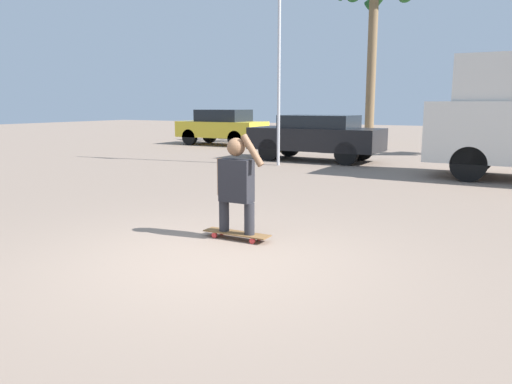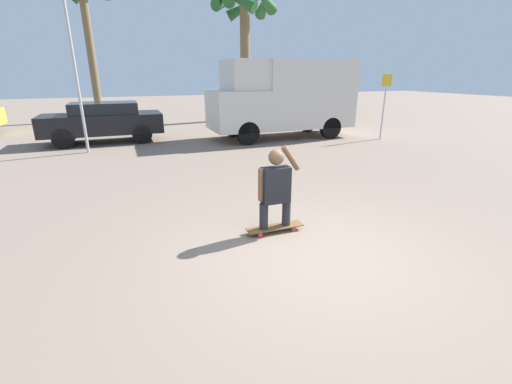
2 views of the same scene
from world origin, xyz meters
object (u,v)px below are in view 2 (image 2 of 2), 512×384
parked_car_black (103,121)px  street_sign (385,98)px  skateboard (275,227)px  palm_tree_near_van (244,15)px  flagpole (72,32)px  person_skateboarder (276,185)px  camper_van (284,96)px

parked_car_black → street_sign: 10.81m
skateboard → palm_tree_near_van: 15.98m
skateboard → flagpole: (-3.21, 7.82, 3.59)m
skateboard → street_sign: size_ratio=0.39×
person_skateboarder → palm_tree_near_van: palm_tree_near_van is taller
skateboard → camper_van: (4.03, 8.10, 1.56)m
skateboard → parked_car_black: bearing=106.2°
palm_tree_near_van → skateboard: bearing=-107.7°
person_skateboarder → camper_van: camper_van is taller
camper_van → person_skateboarder: bearing=-116.4°
camper_van → street_sign: camper_van is taller
palm_tree_near_van → street_sign: (2.91, -8.06, -3.85)m
camper_van → palm_tree_near_van: palm_tree_near_van is taller
palm_tree_near_van → flagpole: bearing=-140.0°
palm_tree_near_van → flagpole: (-7.78, -6.52, -1.77)m
camper_van → flagpole: flagpole is taller
skateboard → street_sign: 9.88m
street_sign → person_skateboarder: bearing=-140.0°
skateboard → person_skateboarder: bearing=180.0°
person_skateboarder → flagpole: size_ratio=0.21×
parked_car_black → person_skateboarder: bearing=-73.8°
camper_van → flagpole: bearing=-177.8°
person_skateboarder → parked_car_black: (-2.79, 9.56, -0.01)m
camper_van → street_sign: 3.91m
camper_van → parked_car_black: (-6.81, 1.46, -0.83)m
parked_car_black → flagpole: 3.38m
person_skateboarder → flagpole: bearing=112.3°
person_skateboarder → camper_van: 9.08m
parked_car_black → street_sign: bearing=-17.7°
person_skateboarder → camper_van: bearing=63.6°
skateboard → flagpole: size_ratio=0.15×
skateboard → parked_car_black: 9.99m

